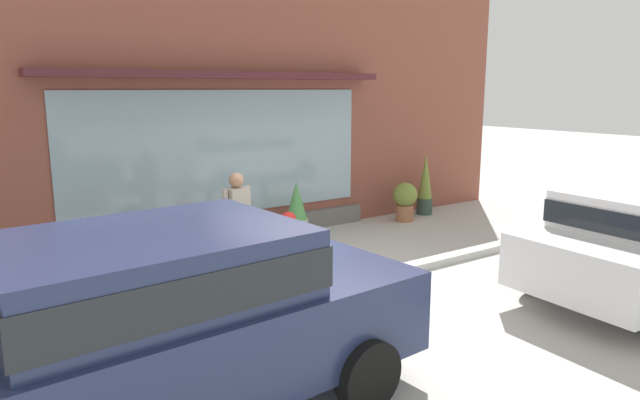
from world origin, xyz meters
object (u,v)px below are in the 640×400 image
at_px(parked_car_navy, 169,315).
at_px(potted_plant_corner_tall, 164,244).
at_px(potted_plant_window_left, 425,185).
at_px(potted_plant_doorstep, 297,212).
at_px(pedestrian_with_handbag, 236,218).
at_px(fire_hydrant, 289,242).
at_px(potted_plant_low_front, 241,224).
at_px(potted_plant_window_center, 405,199).

bearing_deg(parked_car_navy, potted_plant_corner_tall, 67.52).
xyz_separation_m(potted_plant_window_left, potted_plant_doorstep, (-3.53, -0.23, -0.12)).
xyz_separation_m(pedestrian_with_handbag, potted_plant_window_left, (5.46, 1.62, -0.27)).
height_order(fire_hydrant, potted_plant_corner_tall, fire_hydrant).
distance_m(parked_car_navy, potted_plant_doorstep, 5.91).
xyz_separation_m(pedestrian_with_handbag, potted_plant_doorstep, (1.93, 1.40, -0.40)).
bearing_deg(potted_plant_low_front, potted_plant_window_center, 0.44).
height_order(potted_plant_corner_tall, potted_plant_window_left, potted_plant_window_left).
bearing_deg(fire_hydrant, potted_plant_corner_tall, 139.02).
xyz_separation_m(parked_car_navy, potted_plant_corner_tall, (1.41, 4.12, -0.56)).
bearing_deg(pedestrian_with_handbag, potted_plant_window_center, -179.08).
xyz_separation_m(pedestrian_with_handbag, parked_car_navy, (-2.09, -2.93, 0.01)).
bearing_deg(potted_plant_doorstep, potted_plant_window_center, -0.29).
height_order(pedestrian_with_handbag, potted_plant_corner_tall, pedestrian_with_handbag).
bearing_deg(fire_hydrant, potted_plant_low_front, 92.27).
height_order(potted_plant_window_center, potted_plant_doorstep, potted_plant_doorstep).
distance_m(pedestrian_with_handbag, potted_plant_corner_tall, 1.48).
bearing_deg(potted_plant_window_left, fire_hydrant, -159.53).
height_order(potted_plant_window_left, potted_plant_window_center, potted_plant_window_left).
bearing_deg(parked_car_navy, fire_hydrant, 40.58).
relative_size(pedestrian_with_handbag, potted_plant_window_center, 1.92).
distance_m(potted_plant_doorstep, potted_plant_low_front, 1.16).
bearing_deg(potted_plant_doorstep, potted_plant_corner_tall, -175.55).
bearing_deg(potted_plant_corner_tall, potted_plant_low_front, 6.30).
bearing_deg(potted_plant_low_front, fire_hydrant, -87.73).
bearing_deg(potted_plant_window_left, parked_car_navy, -148.88).
bearing_deg(potted_plant_doorstep, fire_hydrant, -126.27).
bearing_deg(potted_plant_window_left, potted_plant_window_center, -163.74).
xyz_separation_m(potted_plant_corner_tall, potted_plant_window_left, (6.13, 0.43, 0.28)).
relative_size(potted_plant_window_center, potted_plant_doorstep, 0.75).
relative_size(pedestrian_with_handbag, potted_plant_low_front, 1.61).
relative_size(fire_hydrant, pedestrian_with_handbag, 0.59).
bearing_deg(potted_plant_corner_tall, pedestrian_with_handbag, -60.57).
xyz_separation_m(pedestrian_with_handbag, potted_plant_window_center, (4.63, 1.38, -0.46)).
relative_size(pedestrian_with_handbag, potted_plant_doorstep, 1.43).
bearing_deg(potted_plant_window_left, potted_plant_doorstep, -176.30).
relative_size(potted_plant_corner_tall, potted_plant_doorstep, 0.66).
distance_m(parked_car_navy, potted_plant_window_center, 7.99).
height_order(potted_plant_corner_tall, potted_plant_doorstep, potted_plant_doorstep).
distance_m(fire_hydrant, parked_car_navy, 4.08).
distance_m(fire_hydrant, potted_plant_window_center, 4.09).
height_order(potted_plant_doorstep, potted_plant_low_front, potted_plant_doorstep).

